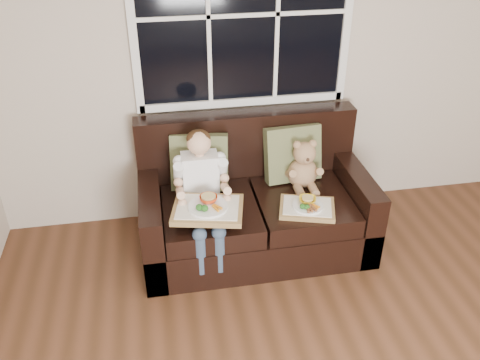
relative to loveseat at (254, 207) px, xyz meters
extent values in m
cube|color=#C0B09F|center=(0.31, 0.48, 1.04)|extent=(4.50, 0.02, 2.70)
cube|color=black|center=(0.00, 0.47, 1.34)|extent=(1.50, 0.02, 1.25)
cube|color=white|center=(0.00, 0.45, 0.69)|extent=(1.58, 0.04, 0.06)
cube|color=white|center=(-0.78, 0.45, 1.34)|extent=(0.06, 0.04, 1.37)
cube|color=white|center=(0.78, 0.45, 1.34)|extent=(0.06, 0.04, 1.37)
cube|color=white|center=(0.00, 0.45, 1.34)|extent=(1.50, 0.03, 0.03)
cube|color=black|center=(0.00, -0.07, -0.16)|extent=(1.70, 0.90, 0.30)
cube|color=black|center=(-0.77, -0.07, -0.01)|extent=(0.15, 0.90, 0.60)
cube|color=black|center=(0.78, -0.07, -0.01)|extent=(0.15, 0.90, 0.60)
cube|color=black|center=(0.00, 0.31, 0.32)|extent=(1.70, 0.18, 0.66)
cube|color=black|center=(-0.35, -0.15, 0.07)|extent=(0.68, 0.72, 0.15)
cube|color=black|center=(0.35, -0.15, 0.07)|extent=(0.68, 0.72, 0.15)
cube|color=#616740|center=(-0.39, 0.15, 0.35)|extent=(0.45, 0.27, 0.44)
cube|color=#616740|center=(0.33, 0.15, 0.36)|extent=(0.45, 0.24, 0.45)
cube|color=white|center=(-0.40, -0.02, 0.33)|extent=(0.26, 0.16, 0.36)
sphere|color=#E1AD89|center=(-0.40, -0.03, 0.61)|extent=(0.17, 0.17, 0.17)
ellipsoid|color=#3A2412|center=(-0.40, -0.01, 0.63)|extent=(0.17, 0.17, 0.12)
cylinder|color=#34455B|center=(-0.46, -0.22, 0.19)|extent=(0.10, 0.32, 0.10)
cylinder|color=#34455B|center=(-0.34, -0.22, 0.19)|extent=(0.10, 0.32, 0.10)
cylinder|color=#34455B|center=(-0.46, -0.48, -0.01)|extent=(0.09, 0.09, 0.30)
cylinder|color=#34455B|center=(-0.34, -0.48, -0.01)|extent=(0.09, 0.09, 0.30)
cylinder|color=#E1AD89|center=(-0.55, -0.14, 0.37)|extent=(0.07, 0.32, 0.25)
cylinder|color=#E1AD89|center=(-0.25, -0.14, 0.37)|extent=(0.07, 0.32, 0.25)
ellipsoid|color=#A07C54|center=(0.38, 0.04, 0.24)|extent=(0.23, 0.20, 0.24)
sphere|color=#A07C54|center=(0.38, 0.02, 0.43)|extent=(0.17, 0.17, 0.17)
sphere|color=#A07C54|center=(0.32, 0.03, 0.50)|extent=(0.06, 0.06, 0.06)
sphere|color=#A07C54|center=(0.44, 0.03, 0.50)|extent=(0.06, 0.06, 0.06)
sphere|color=#A07C54|center=(0.38, -0.04, 0.41)|extent=(0.07, 0.07, 0.07)
sphere|color=#311F16|center=(0.38, -0.07, 0.42)|extent=(0.03, 0.03, 0.03)
cylinder|color=#A07C54|center=(0.33, -0.09, 0.17)|extent=(0.07, 0.13, 0.07)
cylinder|color=#A07C54|center=(0.44, -0.09, 0.17)|extent=(0.07, 0.13, 0.07)
cube|color=#9E7547|center=(-0.39, -0.34, 0.26)|extent=(0.54, 0.45, 0.04)
cube|color=silver|center=(-0.39, -0.34, 0.28)|extent=(0.47, 0.39, 0.01)
cylinder|color=white|center=(-0.39, -0.35, 0.29)|extent=(0.27, 0.27, 0.02)
imported|color=red|center=(-0.38, -0.30, 0.32)|extent=(0.15, 0.15, 0.04)
cylinder|color=tan|center=(-0.38, -0.30, 0.32)|extent=(0.10, 0.10, 0.02)
ellipsoid|color=#276620|center=(-0.45, -0.40, 0.32)|extent=(0.05, 0.05, 0.04)
ellipsoid|color=#276620|center=(-0.42, -0.41, 0.32)|extent=(0.05, 0.05, 0.04)
cylinder|color=orange|center=(-0.34, -0.40, 0.31)|extent=(0.05, 0.07, 0.02)
cube|color=#9E7547|center=(0.33, -0.30, 0.16)|extent=(0.45, 0.39, 0.03)
cube|color=silver|center=(0.33, -0.30, 0.18)|extent=(0.40, 0.34, 0.01)
cylinder|color=white|center=(0.33, -0.31, 0.19)|extent=(0.22, 0.22, 0.01)
imported|color=yellow|center=(0.33, -0.27, 0.21)|extent=(0.15, 0.15, 0.03)
cylinder|color=tan|center=(0.33, -0.27, 0.21)|extent=(0.08, 0.08, 0.02)
ellipsoid|color=#276620|center=(0.27, -0.35, 0.21)|extent=(0.04, 0.04, 0.04)
ellipsoid|color=#276620|center=(0.30, -0.36, 0.21)|extent=(0.04, 0.04, 0.04)
cylinder|color=orange|center=(0.37, -0.36, 0.20)|extent=(0.04, 0.06, 0.01)
cylinder|color=brown|center=(0.33, -0.37, 0.20)|extent=(0.03, 0.08, 0.02)
camera|label=1|loc=(-0.68, -3.16, 2.21)|focal=38.00mm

